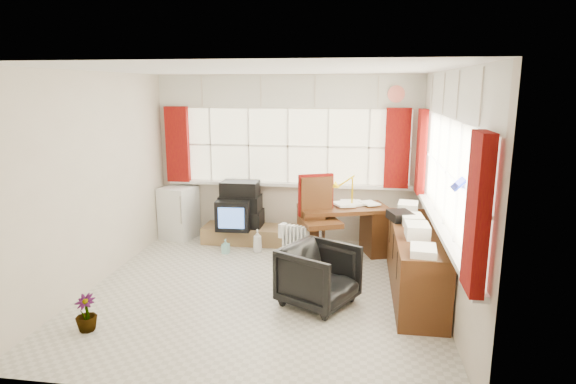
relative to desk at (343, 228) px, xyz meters
name	(u,v)px	position (x,y,z in m)	size (l,w,h in m)	color
ground	(263,291)	(-0.87, -1.37, -0.39)	(4.00, 4.00, 0.00)	beige
room_walls	(261,163)	(-0.87, -1.37, 1.11)	(4.00, 4.00, 4.00)	beige
window_back	(288,180)	(-0.87, 0.58, 0.55)	(3.70, 0.12, 3.60)	#FFF6C9
window_right	(441,219)	(1.07, -1.37, 0.55)	(0.12, 3.70, 3.60)	#FFF6C9
curtains	(348,157)	(0.05, -0.44, 1.06)	(3.83, 3.83, 1.15)	maroon
overhead_cabinets	(354,93)	(0.11, -0.39, 1.86)	(3.98, 3.98, 0.48)	beige
desk	(343,228)	(0.00, 0.00, 0.00)	(1.34, 0.95, 0.74)	#482310
desk_lamp	(352,185)	(0.11, 0.06, 0.61)	(0.16, 0.13, 0.43)	yellow
task_chair	(318,216)	(-0.33, -0.29, 0.23)	(0.65, 0.67, 1.18)	black
office_chair	(319,276)	(-0.20, -1.62, -0.06)	(0.70, 0.72, 0.66)	black
radiator	(296,250)	(-0.60, -0.52, -0.17)	(0.40, 0.27, 0.55)	white
credenza	(415,261)	(0.86, -1.17, 0.00)	(0.50, 2.00, 0.85)	#482310
file_tray	(400,216)	(0.70, -0.77, 0.41)	(0.25, 0.32, 0.11)	black
tv_bench	(250,234)	(-1.42, 0.35, -0.27)	(1.40, 0.50, 0.25)	#8A6445
crt_tv	(235,214)	(-1.61, 0.21, 0.08)	(0.51, 0.49, 0.45)	black
hifi_stack	(240,205)	(-1.56, 0.38, 0.18)	(0.66, 0.42, 0.69)	black
mini_fridge	(179,212)	(-2.57, 0.43, 0.01)	(0.58, 0.59, 0.81)	white
spray_bottle_a	(258,241)	(-1.21, -0.07, -0.22)	(0.13, 0.13, 0.33)	white
spray_bottle_b	(226,246)	(-1.65, -0.19, -0.29)	(0.09, 0.10, 0.21)	#83C3BA
flower_vase	(86,313)	(-2.38, -2.54, -0.21)	(0.20, 0.20, 0.36)	black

